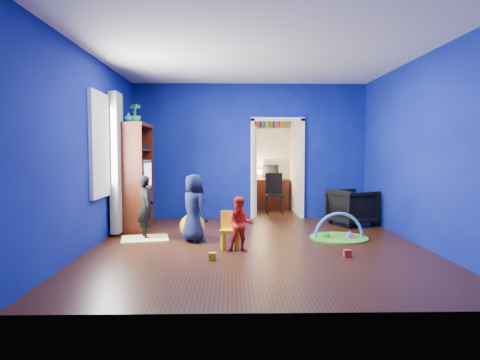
{
  "coord_description": "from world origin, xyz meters",
  "views": [
    {
      "loc": [
        -0.4,
        -6.48,
        1.44
      ],
      "look_at": [
        -0.26,
        0.4,
        0.99
      ],
      "focal_mm": 32.0,
      "sensor_mm": 36.0,
      "label": 1
    }
  ],
  "objects_px": {
    "vase": "(128,117)",
    "tv_armoire": "(133,177)",
    "armchair": "(352,207)",
    "study_desk": "(271,194)",
    "kid_chair": "(230,232)",
    "hopper_ball": "(192,226)",
    "child_black": "(146,207)",
    "play_mat": "(339,238)",
    "crt_tv": "(135,175)",
    "folding_chair": "(275,194)",
    "toddler_red": "(240,224)",
    "child_navy": "(194,208)"
  },
  "relations": [
    {
      "from": "vase",
      "to": "tv_armoire",
      "type": "relative_size",
      "value": 0.09
    },
    {
      "from": "armchair",
      "to": "study_desk",
      "type": "distance_m",
      "value": 2.81
    },
    {
      "from": "kid_chair",
      "to": "hopper_ball",
      "type": "bearing_deg",
      "value": 137.94
    },
    {
      "from": "hopper_ball",
      "to": "kid_chair",
      "type": "xyz_separation_m",
      "value": [
        0.63,
        -0.76,
        0.04
      ]
    },
    {
      "from": "tv_armoire",
      "to": "child_black",
      "type": "bearing_deg",
      "value": -65.88
    },
    {
      "from": "armchair",
      "to": "play_mat",
      "type": "distance_m",
      "value": 1.47
    },
    {
      "from": "armchair",
      "to": "study_desk",
      "type": "xyz_separation_m",
      "value": [
        -1.38,
        2.44,
        0.02
      ]
    },
    {
      "from": "kid_chair",
      "to": "study_desk",
      "type": "height_order",
      "value": "study_desk"
    },
    {
      "from": "crt_tv",
      "to": "hopper_ball",
      "type": "height_order",
      "value": "crt_tv"
    },
    {
      "from": "child_black",
      "to": "crt_tv",
      "type": "distance_m",
      "value": 1.08
    },
    {
      "from": "crt_tv",
      "to": "play_mat",
      "type": "relative_size",
      "value": 0.73
    },
    {
      "from": "study_desk",
      "to": "kid_chair",
      "type": "bearing_deg",
      "value": -102.92
    },
    {
      "from": "play_mat",
      "to": "folding_chair",
      "type": "distance_m",
      "value": 2.93
    },
    {
      "from": "play_mat",
      "to": "study_desk",
      "type": "relative_size",
      "value": 1.09
    },
    {
      "from": "armchair",
      "to": "crt_tv",
      "type": "height_order",
      "value": "crt_tv"
    },
    {
      "from": "vase",
      "to": "hopper_ball",
      "type": "height_order",
      "value": "vase"
    },
    {
      "from": "armchair",
      "to": "toddler_red",
      "type": "distance_m",
      "value": 3.15
    },
    {
      "from": "armchair",
      "to": "study_desk",
      "type": "relative_size",
      "value": 0.88
    },
    {
      "from": "vase",
      "to": "study_desk",
      "type": "height_order",
      "value": "vase"
    },
    {
      "from": "armchair",
      "to": "child_black",
      "type": "relative_size",
      "value": 0.74
    },
    {
      "from": "toddler_red",
      "to": "play_mat",
      "type": "distance_m",
      "value": 1.93
    },
    {
      "from": "crt_tv",
      "to": "play_mat",
      "type": "xyz_separation_m",
      "value": [
        3.57,
        -0.96,
        -1.01
      ]
    },
    {
      "from": "child_black",
      "to": "kid_chair",
      "type": "distance_m",
      "value": 1.62
    },
    {
      "from": "tv_armoire",
      "to": "kid_chair",
      "type": "bearing_deg",
      "value": -42.8
    },
    {
      "from": "hopper_ball",
      "to": "study_desk",
      "type": "relative_size",
      "value": 0.47
    },
    {
      "from": "child_navy",
      "to": "hopper_ball",
      "type": "xyz_separation_m",
      "value": [
        -0.05,
        0.25,
        -0.34
      ]
    },
    {
      "from": "tv_armoire",
      "to": "kid_chair",
      "type": "height_order",
      "value": "tv_armoire"
    },
    {
      "from": "toddler_red",
      "to": "study_desk",
      "type": "relative_size",
      "value": 0.91
    },
    {
      "from": "toddler_red",
      "to": "folding_chair",
      "type": "xyz_separation_m",
      "value": [
        0.87,
        3.69,
        0.06
      ]
    },
    {
      "from": "armchair",
      "to": "tv_armoire",
      "type": "bearing_deg",
      "value": 70.75
    },
    {
      "from": "child_black",
      "to": "hopper_ball",
      "type": "height_order",
      "value": "child_black"
    },
    {
      "from": "toddler_red",
      "to": "kid_chair",
      "type": "distance_m",
      "value": 0.29
    },
    {
      "from": "toddler_red",
      "to": "armchair",
      "type": "bearing_deg",
      "value": 45.79
    },
    {
      "from": "kid_chair",
      "to": "play_mat",
      "type": "height_order",
      "value": "kid_chair"
    },
    {
      "from": "child_navy",
      "to": "kid_chair",
      "type": "bearing_deg",
      "value": -170.23
    },
    {
      "from": "toddler_red",
      "to": "study_desk",
      "type": "height_order",
      "value": "toddler_red"
    },
    {
      "from": "hopper_ball",
      "to": "folding_chair",
      "type": "relative_size",
      "value": 0.45
    },
    {
      "from": "child_navy",
      "to": "kid_chair",
      "type": "xyz_separation_m",
      "value": [
        0.58,
        -0.51,
        -0.29
      ]
    },
    {
      "from": "toddler_red",
      "to": "vase",
      "type": "height_order",
      "value": "vase"
    },
    {
      "from": "child_navy",
      "to": "vase",
      "type": "relative_size",
      "value": 6.03
    },
    {
      "from": "child_navy",
      "to": "kid_chair",
      "type": "relative_size",
      "value": 2.17
    },
    {
      "from": "armchair",
      "to": "play_mat",
      "type": "xyz_separation_m",
      "value": [
        -0.59,
        -1.3,
        -0.34
      ]
    },
    {
      "from": "armchair",
      "to": "toddler_red",
      "type": "height_order",
      "value": "toddler_red"
    },
    {
      "from": "child_black",
      "to": "toddler_red",
      "type": "bearing_deg",
      "value": -146.05
    },
    {
      "from": "child_navy",
      "to": "armchair",
      "type": "bearing_deg",
      "value": -102.45
    },
    {
      "from": "kid_chair",
      "to": "vase",
      "type": "bearing_deg",
      "value": 150.93
    },
    {
      "from": "child_navy",
      "to": "tv_armoire",
      "type": "relative_size",
      "value": 0.55
    },
    {
      "from": "child_navy",
      "to": "toddler_red",
      "type": "height_order",
      "value": "child_navy"
    },
    {
      "from": "toddler_red",
      "to": "play_mat",
      "type": "relative_size",
      "value": 0.83
    },
    {
      "from": "tv_armoire",
      "to": "kid_chair",
      "type": "distance_m",
      "value": 2.56
    }
  ]
}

